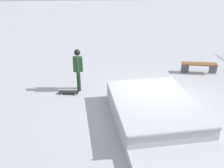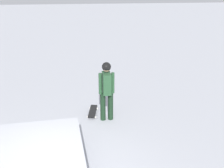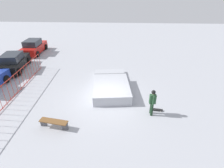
# 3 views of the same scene
# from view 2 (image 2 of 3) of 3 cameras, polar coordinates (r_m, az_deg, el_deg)

# --- Properties ---
(skater) EXTENTS (0.44, 0.39, 1.73)m
(skater) POSITION_cam_2_polar(r_m,az_deg,el_deg) (8.21, -1.05, -0.60)
(skater) COLOR black
(skater) RESTS_ON ground
(skateboard) EXTENTS (0.35, 0.82, 0.09)m
(skateboard) POSITION_cam_2_polar(r_m,az_deg,el_deg) (8.95, -3.73, -5.22)
(skateboard) COLOR black
(skateboard) RESTS_ON ground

